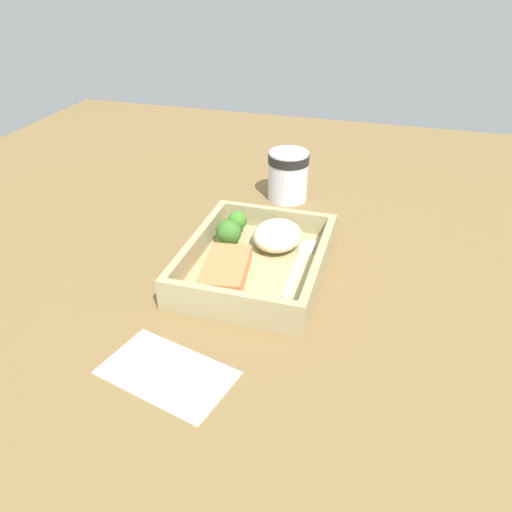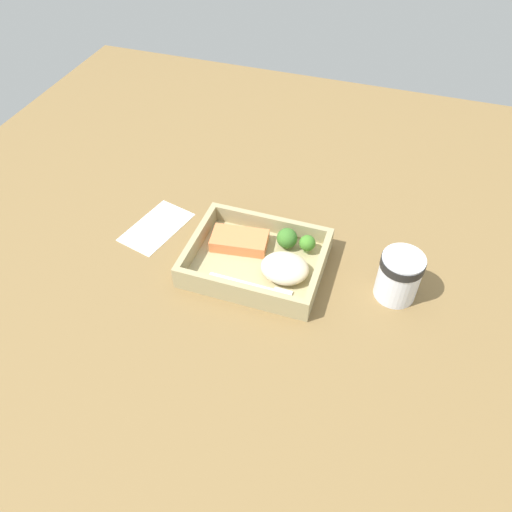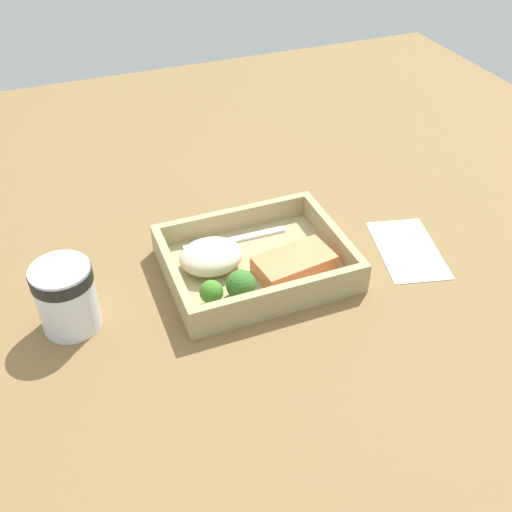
{
  "view_description": "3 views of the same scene",
  "coord_description": "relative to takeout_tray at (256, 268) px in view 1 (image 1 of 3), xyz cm",
  "views": [
    {
      "loc": [
        -59.97,
        -17.6,
        41.64
      ],
      "look_at": [
        0.0,
        0.0,
        2.7
      ],
      "focal_mm": 35.0,
      "sensor_mm": 36.0,
      "label": 1
    },
    {
      "loc": [
        20.79,
        -62.33,
        70.23
      ],
      "look_at": [
        0.0,
        0.0,
        2.7
      ],
      "focal_mm": 35.0,
      "sensor_mm": 36.0,
      "label": 2
    },
    {
      "loc": [
        24.17,
        61.6,
        55.7
      ],
      "look_at": [
        0.0,
        0.0,
        2.7
      ],
      "focal_mm": 42.0,
      "sensor_mm": 36.0,
      "label": 3
    }
  ],
  "objects": [
    {
      "name": "takeout_tray",
      "position": [
        0.0,
        0.0,
        0.0
      ],
      "size": [
        25.47,
        19.96,
        1.2
      ],
      "primitive_type": "cube",
      "color": "tan",
      "rests_on": "ground_plane"
    },
    {
      "name": "fork",
      "position": [
        1.96,
        -6.33,
        0.82
      ],
      "size": [
        15.82,
        2.25,
        0.44
      ],
      "color": "white",
      "rests_on": "takeout_tray"
    },
    {
      "name": "broccoli_floret_2",
      "position": [
        4.41,
        5.78,
        2.8
      ],
      "size": [
        4.03,
        4.03,
        4.28
      ],
      "color": "#769D51",
      "rests_on": "takeout_tray"
    },
    {
      "name": "tray_rim",
      "position": [
        0.0,
        0.0,
        2.34
      ],
      "size": [
        25.47,
        19.96,
        3.49
      ],
      "color": "tan",
      "rests_on": "takeout_tray"
    },
    {
      "name": "paper_cup",
      "position": [
        26.14,
        1.35,
        4.65
      ],
      "size": [
        7.67,
        7.67,
        9.4
      ],
      "color": "white",
      "rests_on": "ground_plane"
    },
    {
      "name": "receipt_slip",
      "position": [
        -23.12,
        3.84,
        -0.48
      ],
      "size": [
        12.15,
        16.67,
        0.24
      ],
      "primitive_type": "cube",
      "rotation": [
        0.0,
        0.0,
        -0.24
      ],
      "color": "white",
      "rests_on": "ground_plane"
    },
    {
      "name": "broccoli_floret_1",
      "position": [
        8.48,
        5.71,
        2.77
      ],
      "size": [
        3.16,
        3.16,
        3.85
      ],
      "color": "#79985B",
      "rests_on": "takeout_tray"
    },
    {
      "name": "ground_plane",
      "position": [
        0.0,
        0.0,
        -1.6
      ],
      "size": [
        160.0,
        160.0,
        2.0
      ],
      "primitive_type": "cube",
      "color": "olive"
    },
    {
      "name": "salmon_fillet",
      "position": [
        -4.48,
        3.2,
        1.81
      ],
      "size": [
        11.63,
        7.45,
        2.43
      ],
      "primitive_type": "cube",
      "rotation": [
        0.0,
        0.0,
        0.14
      ],
      "color": "#EC7E47",
      "rests_on": "takeout_tray"
    },
    {
      "name": "mashed_potatoes",
      "position": [
        6.14,
        -1.68,
        2.56
      ],
      "size": [
        8.97,
        7.66,
        3.91
      ],
      "primitive_type": "ellipsoid",
      "color": "beige",
      "rests_on": "takeout_tray"
    }
  ]
}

